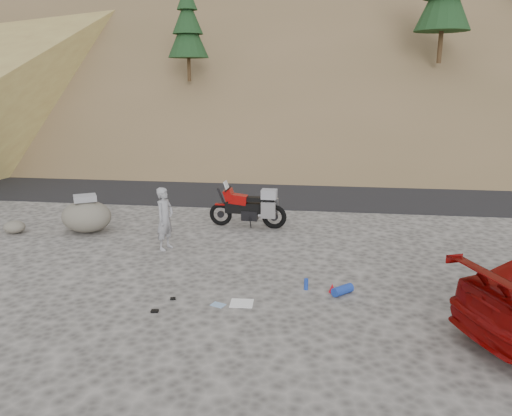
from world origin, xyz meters
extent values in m
plane|color=#484542|center=(0.00, 0.00, 0.00)|extent=(140.00, 140.00, 0.00)
cube|color=black|center=(0.00, 9.00, 0.00)|extent=(120.00, 7.00, 0.05)
cube|color=brown|center=(2.00, 30.00, 8.00)|extent=(110.00, 51.90, 46.72)
cube|color=brown|center=(2.00, 30.00, 8.30)|extent=(110.00, 43.28, 36.46)
cylinder|color=#362513|center=(-4.00, 14.00, 4.90)|extent=(0.17, 0.17, 1.40)
cone|color=black|center=(-4.00, 14.00, 6.44)|extent=(2.00, 2.00, 2.25)
cone|color=black|center=(-4.00, 14.00, 7.29)|extent=(1.50, 1.50, 1.76)
cylinder|color=#362513|center=(8.00, 15.00, 5.94)|extent=(0.22, 0.22, 1.82)
torus|color=black|center=(-0.32, 3.45, 0.35)|extent=(0.70, 0.16, 0.69)
cylinder|color=black|center=(-0.32, 3.45, 0.35)|extent=(0.21, 0.07, 0.21)
torus|color=black|center=(1.30, 3.37, 0.35)|extent=(0.74, 0.18, 0.73)
cylinder|color=black|center=(1.30, 3.37, 0.35)|extent=(0.23, 0.09, 0.23)
cylinder|color=black|center=(-0.24, 3.45, 0.73)|extent=(0.39, 0.08, 0.85)
cylinder|color=black|center=(-0.09, 3.44, 1.13)|extent=(0.08, 0.65, 0.05)
cube|color=black|center=(0.46, 3.41, 0.58)|extent=(1.27, 0.31, 0.31)
cube|color=black|center=(0.57, 3.41, 0.37)|extent=(0.49, 0.34, 0.29)
cube|color=maroon|center=(0.22, 3.42, 0.84)|extent=(0.56, 0.34, 0.33)
cube|color=maroon|center=(-0.06, 3.44, 0.96)|extent=(0.33, 0.37, 0.37)
cube|color=silver|center=(-0.14, 3.44, 1.24)|extent=(0.14, 0.32, 0.27)
cube|color=black|center=(0.72, 3.40, 0.86)|extent=(0.59, 0.26, 0.13)
cube|color=black|center=(1.12, 3.38, 0.82)|extent=(0.38, 0.21, 0.10)
cube|color=#B3B2B7|center=(1.15, 3.11, 0.61)|extent=(0.42, 0.15, 0.47)
cube|color=#B3B2B7|center=(1.18, 3.65, 0.61)|extent=(0.42, 0.15, 0.47)
cube|color=gray|center=(1.14, 3.38, 1.03)|extent=(0.46, 0.38, 0.27)
cube|color=maroon|center=(-0.32, 3.45, 0.66)|extent=(0.32, 0.14, 0.04)
cylinder|color=black|center=(0.61, 3.22, 0.19)|extent=(0.04, 0.22, 0.38)
cylinder|color=#B3B2B7|center=(1.08, 3.24, 0.42)|extent=(0.48, 0.12, 0.14)
imported|color=gray|center=(-1.30, 1.13, 0.00)|extent=(0.55, 0.68, 1.63)
ellipsoid|color=#565149|center=(-4.01, 2.29, 0.46)|extent=(1.71, 1.57, 0.92)
cube|color=gray|center=(-4.01, 2.29, 1.01)|extent=(0.81, 0.76, 0.18)
ellipsoid|color=#565149|center=(-6.03, 1.89, 0.18)|extent=(0.73, 0.69, 0.36)
cube|color=white|center=(1.18, -1.85, 0.01)|extent=(0.47, 0.42, 0.01)
cylinder|color=#1A389D|center=(3.15, -1.14, 0.10)|extent=(0.48, 0.47, 0.19)
cylinder|color=#1A389D|center=(2.41, -1.00, 0.12)|extent=(0.10, 0.10, 0.24)
cone|color=red|center=(2.94, -1.06, 0.09)|extent=(0.19, 0.19, 0.19)
cube|color=black|center=(-0.39, -2.43, 0.02)|extent=(0.15, 0.11, 0.04)
cube|color=black|center=(-0.22, -1.84, 0.02)|extent=(0.12, 0.11, 0.03)
cube|color=#82A4C9|center=(0.73, -1.97, 0.01)|extent=(0.32, 0.28, 0.01)
camera|label=1|loc=(2.66, -10.74, 4.25)|focal=35.00mm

